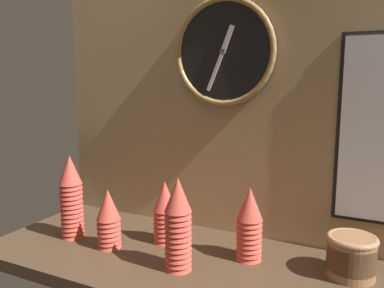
{
  "coord_description": "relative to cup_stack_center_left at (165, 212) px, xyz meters",
  "views": [
    {
      "loc": [
        0.41,
        -1.06,
        0.56
      ],
      "look_at": [
        -0.15,
        0.04,
        0.35
      ],
      "focal_mm": 38.0,
      "sensor_mm": 36.0,
      "label": 1
    }
  ],
  "objects": [
    {
      "name": "cup_stack_center_left",
      "position": [
        0.0,
        0.0,
        0.0
      ],
      "size": [
        0.08,
        0.08,
        0.21
      ],
      "color": "#DB4C3D",
      "rests_on": "ground_plane"
    },
    {
      "name": "wall_tiled_back",
      "position": [
        0.26,
        0.2,
        0.42
      ],
      "size": [
        1.6,
        0.03,
        1.05
      ],
      "color": "tan",
      "rests_on": "ground_plane"
    },
    {
      "name": "cup_stack_center_right",
      "position": [
        0.3,
        0.0,
        0.01
      ],
      "size": [
        0.08,
        0.08,
        0.23
      ],
      "color": "#DB4C3D",
      "rests_on": "ground_plane"
    },
    {
      "name": "cup_stack_center",
      "position": [
        0.13,
        -0.15,
        0.03
      ],
      "size": [
        0.08,
        0.08,
        0.28
      ],
      "color": "#DB4C3D",
      "rests_on": "ground_plane"
    },
    {
      "name": "wall_clock",
      "position": [
        0.14,
        0.17,
        0.53
      ],
      "size": [
        0.36,
        0.03,
        0.36
      ],
      "color": "black"
    },
    {
      "name": "ground_plane",
      "position": [
        0.26,
        -0.07,
        -0.13
      ],
      "size": [
        1.6,
        0.56,
        0.04
      ],
      "primitive_type": "cube",
      "color": "#4C3826"
    },
    {
      "name": "bowl_stack_right",
      "position": [
        0.59,
        0.03,
        -0.04
      ],
      "size": [
        0.14,
        0.14,
        0.12
      ],
      "color": "#996B47",
      "rests_on": "ground_plane"
    },
    {
      "name": "cup_stack_far_left",
      "position": [
        -0.31,
        -0.11,
        0.04
      ],
      "size": [
        0.08,
        0.08,
        0.29
      ],
      "color": "#DB4C3D",
      "rests_on": "ground_plane"
    },
    {
      "name": "cup_stack_left",
      "position": [
        -0.14,
        -0.12,
        -0.01
      ],
      "size": [
        0.08,
        0.08,
        0.2
      ],
      "color": "#DB4C3D",
      "rests_on": "ground_plane"
    }
  ]
}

